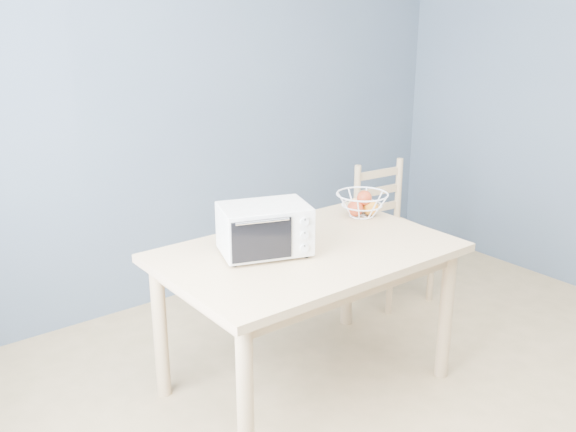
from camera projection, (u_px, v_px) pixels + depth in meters
room at (511, 165)px, 2.39m from camera, size 4.01×4.51×2.61m
dining_table at (307, 268)px, 3.11m from camera, size 1.40×0.90×0.75m
toaster_oven at (261, 229)px, 2.98m from camera, size 0.47×0.39×0.24m
fruit_basket at (362, 203)px, 3.53m from camera, size 0.33×0.33×0.15m
dining_chair at (390, 233)px, 4.21m from camera, size 0.45×0.45×0.89m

